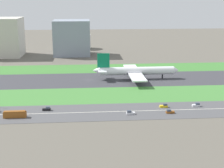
% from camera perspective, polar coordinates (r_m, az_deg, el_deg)
% --- Properties ---
extents(ground_plane, '(800.00, 800.00, 0.00)m').
position_cam_1_polar(ground_plane, '(252.89, -3.96, 0.68)').
color(ground_plane, '#5B564C').
extents(runway, '(280.00, 46.00, 0.10)m').
position_cam_1_polar(runway, '(252.88, -3.96, 0.69)').
color(runway, '#38383D').
rests_on(runway, ground_plane).
extents(grass_median_north, '(280.00, 36.00, 0.10)m').
position_cam_1_polar(grass_median_north, '(292.86, -4.09, 2.60)').
color(grass_median_north, '#3D7A33').
rests_on(grass_median_north, ground_plane).
extents(grass_median_south, '(280.00, 36.00, 0.10)m').
position_cam_1_polar(grass_median_south, '(213.28, -3.77, -1.93)').
color(grass_median_south, '#427F38').
rests_on(grass_median_south, ground_plane).
extents(highway, '(280.00, 28.00, 0.10)m').
position_cam_1_polar(highway, '(182.81, -3.57, -4.76)').
color(highway, '#4C4C4F').
rests_on(highway, ground_plane).
extents(highway_centerline, '(266.00, 0.50, 0.01)m').
position_cam_1_polar(highway_centerline, '(182.79, -3.57, -4.74)').
color(highway_centerline, silver).
rests_on(highway_centerline, highway).
extents(airliner, '(65.00, 56.00, 19.70)m').
position_cam_1_polar(airliner, '(254.24, 3.81, 2.20)').
color(airliner, white).
rests_on(airliner, runway).
extents(car_0, '(4.40, 1.80, 2.00)m').
position_cam_1_polar(car_0, '(192.35, 8.73, -3.64)').
color(car_0, yellow).
rests_on(car_0, highway).
extents(bus_0, '(11.60, 2.50, 3.50)m').
position_cam_1_polar(bus_0, '(181.07, -16.01, -4.91)').
color(bus_0, brown).
rests_on(bus_0, highway).
extents(car_3, '(4.40, 1.80, 2.00)m').
position_cam_1_polar(car_3, '(188.38, -10.88, -4.13)').
color(car_3, black).
rests_on(car_3, highway).
extents(car_2, '(4.40, 1.80, 2.00)m').
position_cam_1_polar(car_2, '(197.46, 14.00, -3.43)').
color(car_2, silver).
rests_on(car_2, highway).
extents(car_4, '(4.40, 1.80, 2.00)m').
position_cam_1_polar(car_4, '(179.34, 3.08, -4.84)').
color(car_4, silver).
rests_on(car_4, highway).
extents(car_1, '(4.40, 1.80, 2.00)m').
position_cam_1_polar(car_1, '(183.35, 9.68, -4.60)').
color(car_1, brown).
rests_on(car_1, highway).
extents(hangar_building, '(37.51, 34.42, 36.40)m').
position_cam_1_polar(hangar_building, '(362.25, -6.76, 7.73)').
color(hangar_building, gray).
rests_on(hangar_building, ground_plane).
extents(fuel_tank_west, '(24.76, 24.76, 16.48)m').
position_cam_1_polar(fuel_tank_west, '(407.94, -5.37, 7.11)').
color(fuel_tank_west, silver).
rests_on(fuel_tank_west, ground_plane).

